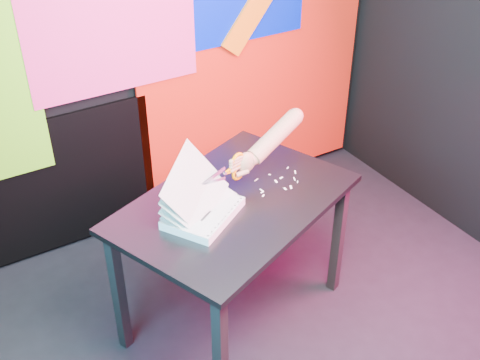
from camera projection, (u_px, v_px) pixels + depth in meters
room at (321, 122)px, 2.19m from camera, size 3.01×3.01×2.71m
backdrop at (169, 76)px, 3.47m from camera, size 2.88×0.05×2.08m
work_table at (234, 217)px, 2.86m from camera, size 1.31×1.10×0.75m
printout_stack at (202, 211)px, 2.69m from camera, size 0.43×0.39×0.33m
scissors at (235, 168)px, 2.81m from camera, size 0.26×0.07×0.15m
hand_forearm at (270, 141)px, 2.91m from camera, size 0.47×0.16×0.21m
paper_clippings at (279, 183)px, 2.93m from camera, size 0.27×0.17×0.00m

